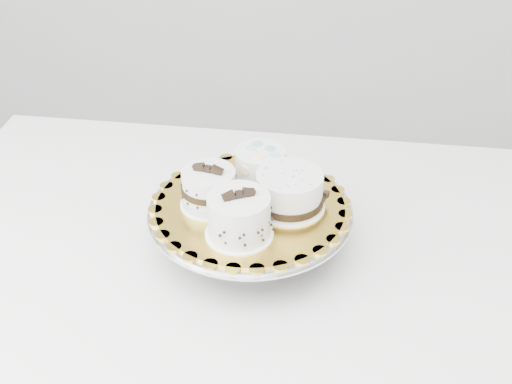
# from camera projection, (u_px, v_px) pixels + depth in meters

# --- Properties ---
(table) EXTENTS (1.32, 0.89, 0.75)m
(table) POSITION_uv_depth(u_px,v_px,m) (231.00, 267.00, 1.30)
(table) COLOR white
(table) RESTS_ON floor
(cake_stand) EXTENTS (0.38, 0.38, 0.10)m
(cake_stand) POSITION_uv_depth(u_px,v_px,m) (250.00, 221.00, 1.20)
(cake_stand) COLOR gray
(cake_stand) RESTS_ON table
(cake_board) EXTENTS (0.45, 0.45, 0.01)m
(cake_board) POSITION_uv_depth(u_px,v_px,m) (250.00, 206.00, 1.18)
(cake_board) COLOR gold
(cake_board) RESTS_ON cake_stand
(cake_swirl) EXTENTS (0.14, 0.14, 0.09)m
(cake_swirl) POSITION_uv_depth(u_px,v_px,m) (239.00, 217.00, 1.09)
(cake_swirl) COLOR white
(cake_swirl) RESTS_ON cake_board
(cake_banded) EXTENTS (0.11, 0.11, 0.09)m
(cake_banded) POSITION_uv_depth(u_px,v_px,m) (209.00, 189.00, 1.16)
(cake_banded) COLOR white
(cake_banded) RESTS_ON cake_board
(cake_dots) EXTENTS (0.12, 0.12, 0.07)m
(cake_dots) POSITION_uv_depth(u_px,v_px,m) (260.00, 166.00, 1.22)
(cake_dots) COLOR white
(cake_dots) RESTS_ON cake_board
(cake_ribbon) EXTENTS (0.15, 0.15, 0.07)m
(cake_ribbon) POSITION_uv_depth(u_px,v_px,m) (290.00, 192.00, 1.16)
(cake_ribbon) COLOR white
(cake_ribbon) RESTS_ON cake_board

